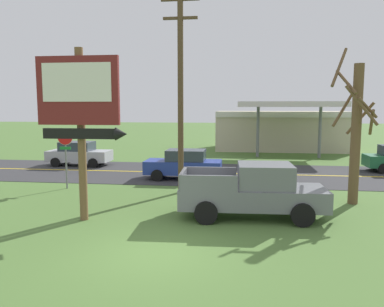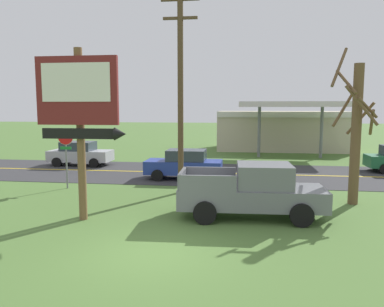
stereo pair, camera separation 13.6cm
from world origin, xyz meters
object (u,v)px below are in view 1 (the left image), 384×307
Objects in this scene: stop_sign at (65,148)px; gas_station at (281,129)px; car_blue_near_lane at (184,164)px; bare_tree at (356,129)px; motel_sign at (81,107)px; utility_pole at (181,87)px; car_silver_mid_lane at (79,154)px; pickup_grey_parked_on_lawn at (254,191)px.

gas_station is (12.14, 19.17, -0.08)m from stop_sign.
bare_tree is at bearing -30.32° from car_blue_near_lane.
bare_tree is (10.03, 3.79, -0.90)m from motel_sign.
utility_pole is 2.19× the size of car_silver_mid_lane.
stop_sign is at bearing -70.65° from car_silver_mid_lane.
utility_pole is at bearing -108.43° from gas_station.
pickup_grey_parked_on_lawn is (-4.12, -2.58, -2.13)m from bare_tree.
motel_sign reaches higher than gas_station.
bare_tree is at bearing -28.63° from car_silver_mid_lane.
gas_station is at bearing 92.63° from bare_tree.
car_blue_near_lane is at bearing 31.44° from stop_sign.
gas_station is at bearing 57.65° from stop_sign.
motel_sign is 0.50× the size of gas_station.
utility_pole reaches higher than stop_sign.
car_blue_near_lane is at bearing 96.20° from utility_pole.
car_silver_mid_lane is at bearing -140.97° from gas_station.
bare_tree is at bearing 32.06° from pickup_grey_parked_on_lawn.
stop_sign reaches higher than car_blue_near_lane.
motel_sign is 2.03× the size of stop_sign.
motel_sign is 1.42× the size of car_silver_mid_lane.
stop_sign is at bearing -148.56° from car_blue_near_lane.
utility_pole reaches higher than gas_station.
pickup_grey_parked_on_lawn is at bearing -62.93° from car_blue_near_lane.
gas_station reaches higher than pickup_grey_parked_on_lawn.
stop_sign is at bearing -122.35° from gas_station.
gas_station is 2.27× the size of pickup_grey_parked_on_lawn.
pickup_grey_parked_on_lawn is at bearing -43.98° from car_silver_mid_lane.
car_silver_mid_lane is (-15.63, 8.53, -2.26)m from bare_tree.
utility_pole is 7.68m from bare_tree.
car_silver_mid_lane is at bearing 114.43° from motel_sign.
stop_sign is (-3.05, 5.07, -1.96)m from motel_sign.
stop_sign is 13.19m from bare_tree.
stop_sign is 6.38m from utility_pole.
motel_sign reaches higher than car_silver_mid_lane.
bare_tree is at bearing -8.62° from utility_pole.
bare_tree is 1.54× the size of car_blue_near_lane.
motel_sign is 0.92× the size of bare_tree.
gas_station reaches higher than stop_sign.
gas_station is 18.94m from car_silver_mid_lane.
stop_sign reaches higher than pickup_grey_parked_on_lawn.
pickup_grey_parked_on_lawn is (-3.18, -23.02, -0.98)m from gas_station.
pickup_grey_parked_on_lawn is (3.26, -3.70, -3.92)m from utility_pole.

